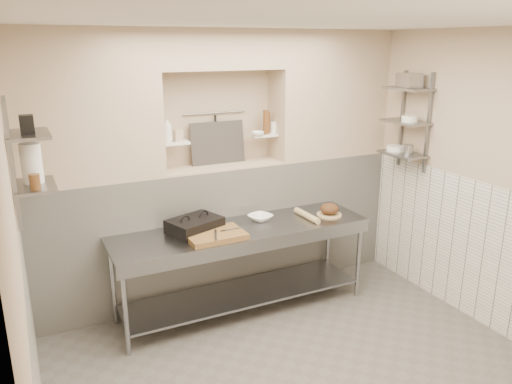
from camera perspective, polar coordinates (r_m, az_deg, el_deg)
floor at (r=4.49m, az=5.52°, el=-20.47°), size 4.00×3.90×0.10m
ceiling at (r=3.59m, az=6.87°, el=19.64°), size 4.00×3.90×0.10m
wall_left at (r=3.27m, az=-26.26°, el=-7.70°), size 0.10×3.90×2.80m
wall_right at (r=5.15m, az=25.84°, el=0.84°), size 0.10×3.90×2.80m
wall_back at (r=5.53m, az=-4.94°, el=3.44°), size 4.00×0.10×2.80m
backwall_lower at (r=5.51m, az=-3.81°, el=-4.20°), size 4.00×0.40×1.40m
alcove_sill at (r=5.30m, az=-3.95°, el=2.99°), size 1.30×0.40×0.02m
backwall_pillar_left at (r=4.84m, az=-18.97°, el=9.17°), size 1.35×0.40×1.40m
backwall_pillar_right at (r=5.81m, az=8.32°, el=10.97°), size 1.35×0.40×1.40m
backwall_header at (r=5.15m, az=-4.22°, el=15.97°), size 1.30×0.40×0.40m
wainscot_left at (r=3.60m, az=-23.78°, el=-17.83°), size 0.02×3.90×1.40m
wainscot_right at (r=5.32m, az=24.49°, el=-6.50°), size 0.02×3.90×1.40m
alcove_shelf_left at (r=5.07m, az=-9.27°, el=5.56°), size 0.28×0.16×0.02m
alcove_shelf_right at (r=5.44m, az=0.89°, el=6.51°), size 0.28×0.16×0.02m
utensil_rail at (r=5.35m, az=-4.77°, el=9.00°), size 0.70×0.02×0.02m
hanging_steel at (r=5.36m, az=-4.64°, el=7.18°), size 0.02×0.02×0.30m
splash_panel at (r=5.34m, az=-4.41°, el=5.62°), size 0.60×0.08×0.45m
shelf_rail_left_a at (r=4.36m, az=-26.17°, el=3.61°), size 0.03×0.03×0.95m
shelf_rail_left_b at (r=3.97m, az=-26.08°, el=2.48°), size 0.03×0.03×0.95m
wall_shelf_left_lower at (r=4.21m, az=-23.96°, el=0.66°), size 0.30×0.50×0.02m
wall_shelf_left_upper at (r=4.13m, az=-24.61°, el=6.00°), size 0.30×0.50×0.03m
shelf_rail_right_a at (r=5.85m, az=16.34°, el=8.05°), size 0.03×0.03×1.05m
shelf_rail_right_b at (r=5.56m, az=19.11°, el=7.40°), size 0.03×0.03×1.05m
wall_shelf_right_lower at (r=5.67m, az=16.39°, el=4.19°), size 0.30×0.50×0.02m
wall_shelf_right_mid at (r=5.61m, az=16.68°, el=7.68°), size 0.30×0.50×0.02m
wall_shelf_right_upper at (r=5.57m, az=16.98°, el=11.24°), size 0.30×0.50×0.03m
prep_table at (r=5.04m, az=-1.53°, el=-6.92°), size 2.60×0.70×0.90m
panini_press at (r=4.87m, az=-7.01°, el=-3.77°), size 0.57×0.49×0.13m
cutting_board at (r=4.72m, az=-4.69°, el=-4.93°), size 0.55×0.39×0.05m
knife_blade at (r=4.79m, az=-2.66°, el=-4.28°), size 0.26×0.03×0.01m
tongs at (r=4.63m, az=-4.62°, el=-4.93°), size 0.11×0.23×0.02m
mixing_bowl at (r=5.16m, az=0.49°, el=-2.93°), size 0.30×0.30×0.06m
rolling_pin at (r=5.23m, az=5.83°, el=-2.69°), size 0.07×0.41×0.06m
bread_board at (r=5.36m, az=8.37°, el=-2.57°), size 0.26×0.26×0.02m
bread_loaf at (r=5.34m, az=8.40°, el=-1.89°), size 0.20×0.20×0.12m
bottle_soap at (r=5.04m, az=-10.12°, el=7.06°), size 0.11×0.12×0.25m
jar_alcove at (r=5.07m, az=-8.87°, el=6.38°), size 0.08×0.08×0.12m
bowl_alcove at (r=5.34m, az=0.20°, el=6.70°), size 0.18×0.18×0.04m
condiment_a at (r=5.46m, az=1.29°, el=7.94°), size 0.06×0.06×0.24m
condiment_b at (r=5.41m, az=1.15°, el=7.99°), size 0.06×0.06×0.26m
condiment_c at (r=5.50m, az=2.00°, el=7.39°), size 0.07×0.07×0.12m
jug_left at (r=4.22m, az=-24.26°, el=3.02°), size 0.16×0.16×0.31m
jar_left at (r=4.04m, az=-23.96°, el=1.08°), size 0.08×0.08×0.12m
box_left_upper at (r=4.08m, az=-24.72°, el=7.04°), size 0.10×0.10×0.14m
bowl_right at (r=5.75m, az=15.63°, el=4.84°), size 0.19×0.19×0.06m
canister_right at (r=5.60m, az=17.01°, el=4.67°), size 0.11×0.11×0.11m
bowl_right_mid at (r=5.56m, az=17.16°, el=8.02°), size 0.17×0.17×0.06m
basket_right at (r=5.56m, az=17.13°, el=12.10°), size 0.21×0.24×0.15m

